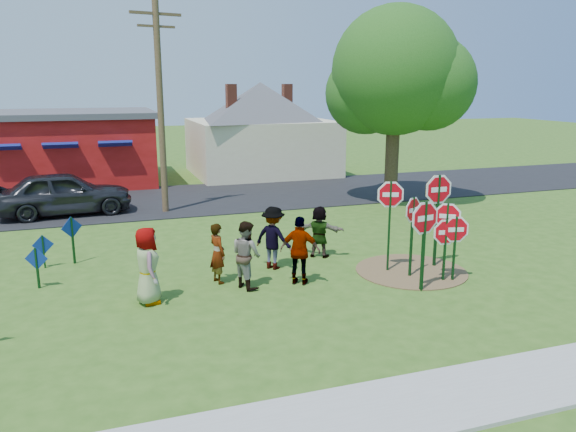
# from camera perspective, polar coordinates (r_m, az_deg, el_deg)

# --- Properties ---
(ground) EXTENTS (120.00, 120.00, 0.00)m
(ground) POSITION_cam_1_polar(r_m,az_deg,el_deg) (15.93, -3.63, -6.21)
(ground) COLOR #325718
(ground) RESTS_ON ground
(sidewalk) EXTENTS (22.00, 1.80, 0.08)m
(sidewalk) POSITION_cam_1_polar(r_m,az_deg,el_deg) (9.81, 8.24, -19.35)
(sidewalk) COLOR #9E9E99
(sidewalk) RESTS_ON ground
(road) EXTENTS (120.00, 7.50, 0.04)m
(road) POSITION_cam_1_polar(r_m,az_deg,el_deg) (26.82, -10.15, 1.71)
(road) COLOR black
(road) RESTS_ON ground
(dirt_patch) EXTENTS (3.20, 3.20, 0.03)m
(dirt_patch) POSITION_cam_1_polar(r_m,az_deg,el_deg) (16.76, 12.39, -5.45)
(dirt_patch) COLOR brown
(dirt_patch) RESTS_ON ground
(red_building) EXTENTS (9.40, 7.69, 3.90)m
(red_building) POSITION_cam_1_polar(r_m,az_deg,el_deg) (32.70, -21.73, 6.49)
(red_building) COLOR maroon
(red_building) RESTS_ON ground
(cream_house) EXTENTS (9.40, 9.40, 6.50)m
(cream_house) POSITION_cam_1_polar(r_m,az_deg,el_deg) (33.92, -2.78, 9.24)
(cream_house) COLOR beige
(cream_house) RESTS_ON ground
(stop_sign_a) EXTENTS (1.16, 0.23, 2.56)m
(stop_sign_a) POSITION_cam_1_polar(r_m,az_deg,el_deg) (14.80, 13.70, -1.00)
(stop_sign_a) COLOR #0E3414
(stop_sign_a) RESTS_ON ground
(stop_sign_b) EXTENTS (0.98, 0.36, 2.78)m
(stop_sign_b) POSITION_cam_1_polar(r_m,az_deg,el_deg) (16.14, 10.34, 1.30)
(stop_sign_b) COLOR #0E3414
(stop_sign_b) RESTS_ON ground
(stop_sign_c) EXTENTS (0.82, 0.58, 2.30)m
(stop_sign_c) POSITION_cam_1_polar(r_m,az_deg,el_deg) (15.86, 15.85, -0.76)
(stop_sign_c) COLOR #0E3414
(stop_sign_c) RESTS_ON ground
(stop_sign_d) EXTENTS (1.17, 0.08, 2.92)m
(stop_sign_d) POSITION_cam_1_polar(r_m,az_deg,el_deg) (16.84, 15.00, 1.84)
(stop_sign_d) COLOR #0E3414
(stop_sign_d) RESTS_ON ground
(stop_sign_e) EXTENTS (0.97, 0.17, 1.88)m
(stop_sign_e) POSITION_cam_1_polar(r_m,az_deg,el_deg) (15.82, 15.72, -2.04)
(stop_sign_e) COLOR #0E3414
(stop_sign_e) RESTS_ON ground
(stop_sign_f) EXTENTS (0.97, 0.24, 1.96)m
(stop_sign_f) POSITION_cam_1_polar(r_m,az_deg,el_deg) (15.88, 16.65, -1.71)
(stop_sign_f) COLOR #0E3414
(stop_sign_f) RESTS_ON ground
(stop_sign_g) EXTENTS (0.86, 0.46, 2.42)m
(stop_sign_g) POSITION_cam_1_polar(r_m,az_deg,el_deg) (15.84, 12.54, -0.24)
(stop_sign_g) COLOR #0E3414
(stop_sign_g) RESTS_ON ground
(blue_diamond_b) EXTENTS (0.59, 0.24, 1.13)m
(blue_diamond_b) POSITION_cam_1_polar(r_m,az_deg,el_deg) (16.27, -24.16, -4.40)
(blue_diamond_b) COLOR #0E3414
(blue_diamond_b) RESTS_ON ground
(blue_diamond_c) EXTENTS (0.60, 0.06, 1.01)m
(blue_diamond_c) POSITION_cam_1_polar(r_m,az_deg,el_deg) (18.00, -23.61, -3.00)
(blue_diamond_c) COLOR #0E3414
(blue_diamond_c) RESTS_ON ground
(blue_diamond_d) EXTENTS (0.59, 0.35, 1.46)m
(blue_diamond_d) POSITION_cam_1_polar(r_m,az_deg,el_deg) (18.02, -21.07, -1.75)
(blue_diamond_d) COLOR #0E3414
(blue_diamond_d) RESTS_ON ground
(person_a) EXTENTS (0.68, 0.99, 1.93)m
(person_a) POSITION_cam_1_polar(r_m,az_deg,el_deg) (14.21, -14.09, -4.92)
(person_a) COLOR #414884
(person_a) RESTS_ON ground
(person_b) EXTENTS (0.56, 0.70, 1.67)m
(person_b) POSITION_cam_1_polar(r_m,az_deg,el_deg) (15.35, -7.18, -3.77)
(person_b) COLOR #297169
(person_b) RESTS_ON ground
(person_c) EXTENTS (0.97, 1.08, 1.82)m
(person_c) POSITION_cam_1_polar(r_m,az_deg,el_deg) (14.91, -4.26, -3.92)
(person_c) COLOR brown
(person_c) RESTS_ON ground
(person_d) EXTENTS (1.30, 1.36, 1.86)m
(person_d) POSITION_cam_1_polar(r_m,az_deg,el_deg) (16.38, -1.50, -2.24)
(person_d) COLOR #333439
(person_d) RESTS_ON ground
(person_e) EXTENTS (1.18, 0.98, 1.88)m
(person_e) POSITION_cam_1_polar(r_m,az_deg,el_deg) (15.08, 1.24, -3.55)
(person_e) COLOR #55305D
(person_e) RESTS_ON ground
(person_f) EXTENTS (1.53, 1.24, 1.63)m
(person_f) POSITION_cam_1_polar(r_m,az_deg,el_deg) (17.52, 3.20, -1.59)
(person_f) COLOR #1B5329
(person_f) RESTS_ON ground
(suv) EXTENTS (5.44, 2.57, 1.80)m
(suv) POSITION_cam_1_polar(r_m,az_deg,el_deg) (24.79, -21.78, 2.18)
(suv) COLOR #28282C
(suv) RESTS_ON road
(utility_pole) EXTENTS (2.06, 0.59, 8.56)m
(utility_pole) POSITION_cam_1_polar(r_m,az_deg,el_deg) (23.81, -12.85, 11.03)
(utility_pole) COLOR #4C3823
(utility_pole) RESTS_ON ground
(leafy_tree) EXTENTS (6.07, 5.54, 8.63)m
(leafy_tree) POSITION_cam_1_polar(r_m,az_deg,el_deg) (25.42, 11.13, 13.61)
(leafy_tree) COLOR #382819
(leafy_tree) RESTS_ON ground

